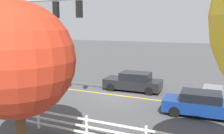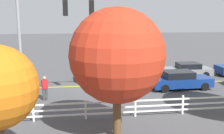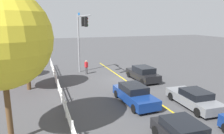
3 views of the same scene
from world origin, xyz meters
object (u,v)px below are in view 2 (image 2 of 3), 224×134
car_1 (180,80)px  car_2 (104,72)px  pedestrian (45,87)px  car_3 (186,70)px  tree_1 (117,56)px

car_1 → car_2: size_ratio=1.03×
car_2 → pedestrian: 7.04m
car_2 → car_3: car_2 is taller
car_1 → pedestrian: pedestrian is taller
pedestrian → tree_1: bearing=-168.0°
car_1 → car_3: size_ratio=1.01×
car_2 → car_1: bearing=145.1°
car_1 → car_2: bearing=145.2°
car_1 → pedestrian: (10.37, 1.58, 0.23)m
car_3 → tree_1: size_ratio=0.77×
car_3 → pedestrian: (12.51, 5.51, 0.28)m
car_2 → pedestrian: pedestrian is taller
car_3 → tree_1: 15.02m
tree_1 → car_3: bearing=-125.4°
car_2 → tree_1: size_ratio=0.75×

